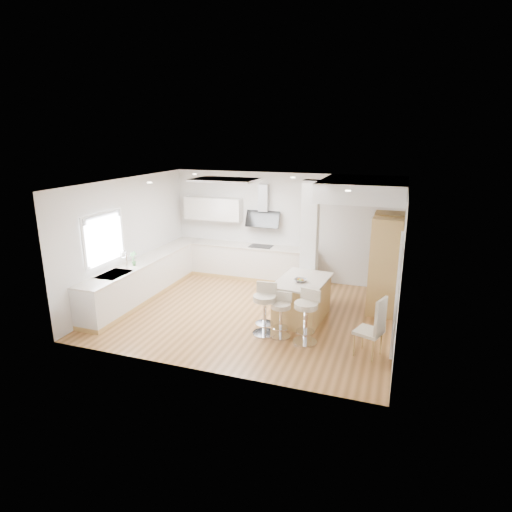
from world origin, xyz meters
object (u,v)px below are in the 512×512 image
at_px(bar_stool_a, 265,306).
at_px(bar_stool_b, 281,313).
at_px(dining_chair, 375,326).
at_px(peninsula, 302,299).
at_px(bar_stool_c, 306,314).

xyz_separation_m(bar_stool_a, bar_stool_b, (0.33, -0.00, -0.08)).
xyz_separation_m(bar_stool_b, dining_chair, (1.72, -0.24, 0.10)).
relative_size(peninsula, bar_stool_b, 1.73).
bearing_deg(bar_stool_b, bar_stool_a, -178.77).
xyz_separation_m(bar_stool_a, bar_stool_c, (0.83, -0.08, -0.00)).
xyz_separation_m(peninsula, bar_stool_c, (0.32, -1.02, 0.13)).
bearing_deg(bar_stool_c, bar_stool_b, -174.04).
distance_m(peninsula, dining_chair, 1.94).
relative_size(bar_stool_b, dining_chair, 0.79).
bearing_deg(dining_chair, bar_stool_b, -168.04).
bearing_deg(bar_stool_b, bar_stool_c, -7.20).
distance_m(peninsula, bar_stool_a, 1.07).
bearing_deg(peninsula, dining_chair, -32.51).
distance_m(bar_stool_a, dining_chair, 2.06).
bearing_deg(bar_stool_c, bar_stool_a, -170.74).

